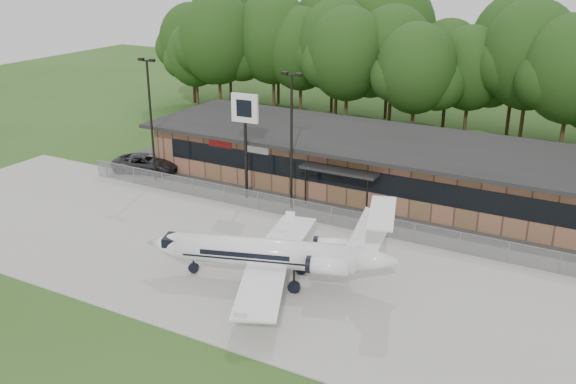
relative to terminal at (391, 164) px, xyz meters
The scene contains 11 objects.
ground 24.04m from the terminal, 89.99° to the right, with size 160.00×160.00×0.00m, color #2D4D1B.
apron 16.08m from the terminal, 89.99° to the right, with size 64.00×18.00×0.08m, color #9E9B93.
parking_lot 4.93m from the terminal, 89.96° to the right, with size 50.00×9.00×0.06m, color #383835.
terminal is the anchor object (origin of this frame).
fence 9.05m from the terminal, 89.98° to the right, with size 46.00×0.04×1.52m.
treeline 18.83m from the terminal, 89.99° to the left, with size 72.00×12.00×15.00m, color #1C3310, non-canonical shape.
light_pole_left 19.84m from the terminal, 157.54° to the right, with size 1.55×0.30×10.23m.
light_pole_mid 9.73m from the terminal, 123.89° to the right, with size 1.55×0.30×10.23m.
business_jet 17.88m from the terminal, 91.26° to the right, with size 14.81×13.28×5.04m.
suv 21.16m from the terminal, 163.49° to the right, with size 2.64×5.73×1.59m, color #2E2E31.
pole_sign 12.30m from the terminal, 141.91° to the right, with size 2.18×0.41×8.27m.
Camera 1 is at (16.30, -22.59, 18.06)m, focal length 40.00 mm.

